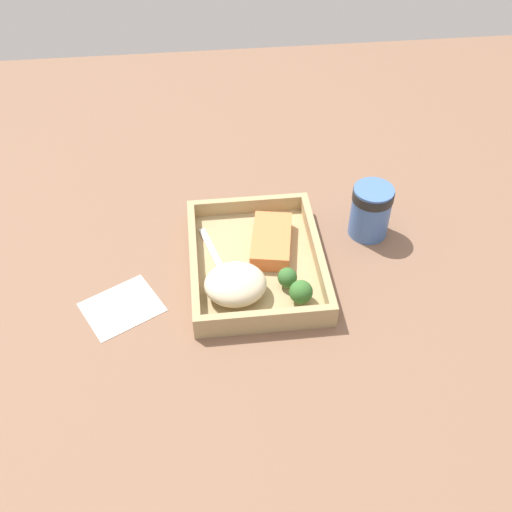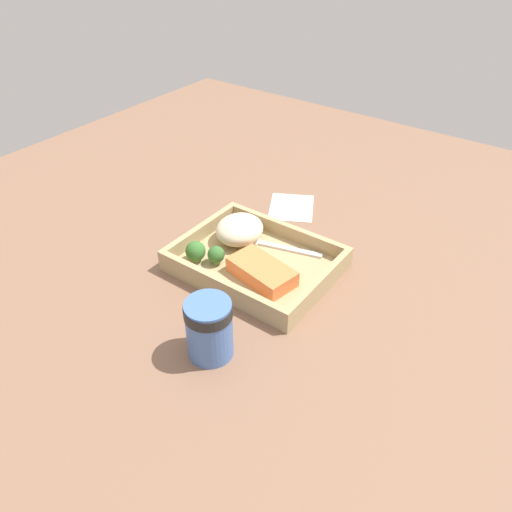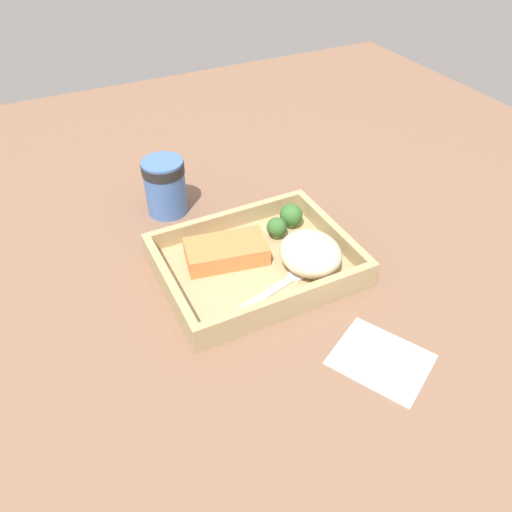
% 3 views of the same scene
% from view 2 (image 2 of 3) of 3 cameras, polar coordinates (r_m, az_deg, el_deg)
% --- Properties ---
extents(ground_plane, '(1.60, 1.60, 0.02)m').
position_cam_2_polar(ground_plane, '(0.91, -0.00, -1.87)').
color(ground_plane, brown).
extents(takeout_tray, '(0.27, 0.21, 0.01)m').
position_cam_2_polar(takeout_tray, '(0.90, -0.00, -1.07)').
color(takeout_tray, tan).
rests_on(takeout_tray, ground_plane).
extents(tray_rim, '(0.27, 0.21, 0.03)m').
position_cam_2_polar(tray_rim, '(0.89, -0.00, -0.04)').
color(tray_rim, tan).
rests_on(tray_rim, takeout_tray).
extents(salmon_fillet, '(0.13, 0.08, 0.03)m').
position_cam_2_polar(salmon_fillet, '(0.85, 0.67, -1.81)').
color(salmon_fillet, orange).
rests_on(salmon_fillet, takeout_tray).
extents(mashed_potatoes, '(0.09, 0.10, 0.05)m').
position_cam_2_polar(mashed_potatoes, '(0.94, -1.90, 3.05)').
color(mashed_potatoes, beige).
rests_on(mashed_potatoes, takeout_tray).
extents(broccoli_floret_1, '(0.04, 0.04, 0.04)m').
position_cam_2_polar(broccoli_floret_1, '(0.90, -6.92, 0.54)').
color(broccoli_floret_1, '#86AB63').
rests_on(broccoli_floret_1, takeout_tray).
extents(broccoli_floret_2, '(0.03, 0.03, 0.03)m').
position_cam_2_polar(broccoli_floret_2, '(0.89, -4.59, 0.14)').
color(broccoli_floret_2, '#80AB64').
rests_on(broccoli_floret_2, takeout_tray).
extents(fork, '(0.16, 0.06, 0.00)m').
position_cam_2_polar(fork, '(0.94, 2.27, 1.14)').
color(fork, silver).
rests_on(fork, takeout_tray).
extents(paper_cup, '(0.07, 0.07, 0.10)m').
position_cam_2_polar(paper_cup, '(0.72, -5.38, -8.00)').
color(paper_cup, '#456DB5').
rests_on(paper_cup, ground_plane).
extents(receipt_slip, '(0.13, 0.14, 0.00)m').
position_cam_2_polar(receipt_slip, '(1.08, 4.07, 5.60)').
color(receipt_slip, white).
rests_on(receipt_slip, ground_plane).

